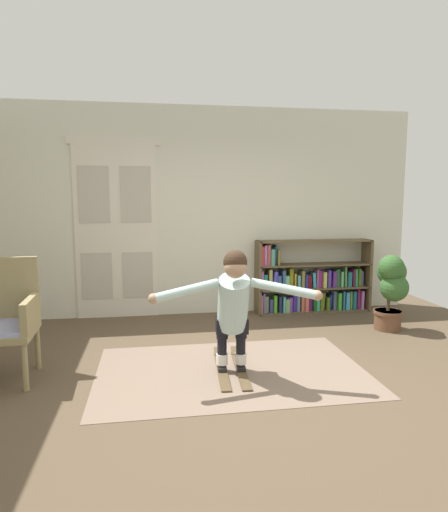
{
  "coord_description": "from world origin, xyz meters",
  "views": [
    {
      "loc": [
        -0.73,
        -3.62,
        1.66
      ],
      "look_at": [
        -0.01,
        0.87,
        1.05
      ],
      "focal_mm": 30.95,
      "sensor_mm": 36.0,
      "label": 1
    }
  ],
  "objects_px": {
    "bookshelf": "(308,283)",
    "wicker_chair": "(1,317)",
    "potted_plant": "(392,285)",
    "person_skier": "(233,302)",
    "skis_pair": "(231,368)"
  },
  "relations": [
    {
      "from": "bookshelf",
      "to": "wicker_chair",
      "type": "height_order",
      "value": "wicker_chair"
    },
    {
      "from": "bookshelf",
      "to": "potted_plant",
      "type": "bearing_deg",
      "value": -55.2
    },
    {
      "from": "person_skier",
      "to": "bookshelf",
      "type": "bearing_deg",
      "value": 55.45
    },
    {
      "from": "potted_plant",
      "to": "skis_pair",
      "type": "xyz_separation_m",
      "value": [
        -2.2,
        -0.97,
        -0.55
      ]
    },
    {
      "from": "bookshelf",
      "to": "skis_pair",
      "type": "xyz_separation_m",
      "value": [
        -1.49,
        -1.99,
        -0.4
      ]
    },
    {
      "from": "bookshelf",
      "to": "skis_pair",
      "type": "bearing_deg",
      "value": -126.79
    },
    {
      "from": "person_skier",
      "to": "wicker_chair",
      "type": "bearing_deg",
      "value": 170.82
    },
    {
      "from": "potted_plant",
      "to": "person_skier",
      "type": "relative_size",
      "value": 0.65
    },
    {
      "from": "wicker_chair",
      "to": "person_skier",
      "type": "height_order",
      "value": "person_skier"
    },
    {
      "from": "wicker_chair",
      "to": "potted_plant",
      "type": "bearing_deg",
      "value": 10.82
    },
    {
      "from": "potted_plant",
      "to": "skis_pair",
      "type": "height_order",
      "value": "potted_plant"
    },
    {
      "from": "person_skier",
      "to": "skis_pair",
      "type": "bearing_deg",
      "value": 85.96
    },
    {
      "from": "skis_pair",
      "to": "potted_plant",
      "type": "bearing_deg",
      "value": 23.73
    },
    {
      "from": "skis_pair",
      "to": "person_skier",
      "type": "height_order",
      "value": "person_skier"
    },
    {
      "from": "potted_plant",
      "to": "bookshelf",
      "type": "bearing_deg",
      "value": 124.8
    }
  ]
}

